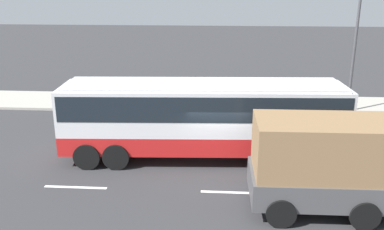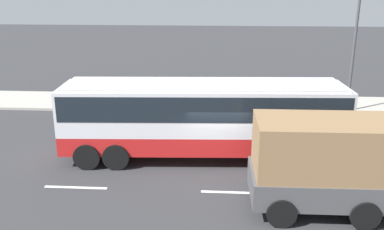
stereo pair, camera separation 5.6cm
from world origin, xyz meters
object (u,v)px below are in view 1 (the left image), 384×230
coach_bus (203,112)px  cargo_truck (356,165)px  pedestrian_at_crossing (297,90)px  street_lamp (358,40)px  pedestrian_near_curb (315,96)px

coach_bus → cargo_truck: 6.65m
coach_bus → cargo_truck: size_ratio=1.64×
pedestrian_at_crossing → street_lamp: 4.55m
pedestrian_near_curb → street_lamp: bearing=65.5°
coach_bus → pedestrian_near_curb: bearing=45.4°
pedestrian_near_curb → cargo_truck: bearing=-31.6°
cargo_truck → pedestrian_near_curb: bearing=84.0°
cargo_truck → street_lamp: (3.16, 11.23, 2.61)m
cargo_truck → pedestrian_at_crossing: (0.25, 12.56, -0.62)m
coach_bus → street_lamp: (8.38, 7.13, 2.20)m
cargo_truck → street_lamp: street_lamp is taller
pedestrian_near_curb → pedestrian_at_crossing: size_ratio=0.98×
cargo_truck → pedestrian_at_crossing: size_ratio=4.63×
cargo_truck → pedestrian_near_curb: 11.23m
coach_bus → pedestrian_at_crossing: bearing=54.1°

